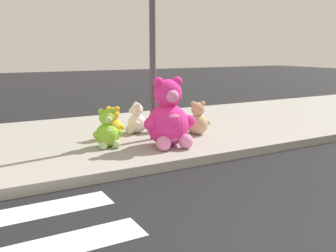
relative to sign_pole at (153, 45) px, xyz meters
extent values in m
cube|color=#9E9B93|center=(-1.00, 0.80, -1.77)|extent=(28.00, 4.40, 0.15)
cylinder|color=#4C4C51|center=(0.00, 0.00, -0.10)|extent=(0.11, 0.11, 3.20)
sphere|color=#F22D93|center=(0.00, -0.55, -1.34)|extent=(0.72, 0.72, 0.72)
ellipsoid|color=pink|center=(-0.04, -0.81, -1.34)|extent=(0.42, 0.21, 0.47)
sphere|color=#F22D93|center=(0.00, -0.55, -0.80)|extent=(0.47, 0.47, 0.47)
sphere|color=pink|center=(-0.03, -0.75, -0.83)|extent=(0.22, 0.22, 0.22)
sphere|color=#F22D93|center=(0.16, -0.57, -0.61)|extent=(0.18, 0.18, 0.18)
sphere|color=#F22D93|center=(0.33, -0.68, -1.28)|extent=(0.23, 0.23, 0.23)
sphere|color=pink|center=(0.16, -0.88, -1.57)|extent=(0.25, 0.25, 0.25)
sphere|color=#F22D93|center=(-0.16, -0.53, -0.61)|extent=(0.18, 0.18, 0.18)
sphere|color=#F22D93|center=(-0.35, -0.59, -1.28)|extent=(0.23, 0.23, 0.23)
sphere|color=pink|center=(-0.24, -0.83, -1.57)|extent=(0.25, 0.25, 0.25)
sphere|color=olive|center=(0.64, 0.57, -1.49)|extent=(0.41, 0.41, 0.41)
ellipsoid|color=tan|center=(0.54, 0.69, -1.49)|extent=(0.23, 0.21, 0.27)
sphere|color=olive|center=(0.64, 0.57, -1.19)|extent=(0.27, 0.27, 0.27)
sphere|color=tan|center=(0.56, 0.66, -1.20)|extent=(0.12, 0.12, 0.12)
sphere|color=olive|center=(0.56, 0.51, -1.08)|extent=(0.10, 0.10, 0.10)
sphere|color=olive|center=(0.45, 0.49, -1.46)|extent=(0.13, 0.13, 0.13)
sphere|color=tan|center=(0.44, 0.64, -1.63)|extent=(0.14, 0.14, 0.14)
sphere|color=olive|center=(0.71, 0.63, -1.08)|extent=(0.10, 0.10, 0.10)
sphere|color=olive|center=(0.75, 0.74, -1.46)|extent=(0.13, 0.13, 0.13)
sphere|color=tan|center=(0.61, 0.78, -1.63)|extent=(0.14, 0.14, 0.14)
sphere|color=#8CD133|center=(-0.93, -0.11, -1.50)|extent=(0.40, 0.40, 0.40)
ellipsoid|color=#B8DE87|center=(-0.95, -0.25, -1.50)|extent=(0.23, 0.12, 0.26)
sphere|color=#8CD133|center=(-0.93, -0.11, -1.19)|extent=(0.27, 0.27, 0.27)
sphere|color=#B8DE87|center=(-0.94, -0.22, -1.21)|extent=(0.12, 0.12, 0.12)
sphere|color=#8CD133|center=(-0.84, -0.12, -1.09)|extent=(0.10, 0.10, 0.10)
sphere|color=#8CD133|center=(-0.75, -0.18, -1.47)|extent=(0.13, 0.13, 0.13)
sphere|color=#B8DE87|center=(-0.84, -0.29, -1.63)|extent=(0.14, 0.14, 0.14)
sphere|color=#8CD133|center=(-1.02, -0.10, -1.09)|extent=(0.10, 0.10, 0.10)
sphere|color=#8CD133|center=(-1.13, -0.13, -1.47)|extent=(0.13, 0.13, 0.13)
sphere|color=#B8DE87|center=(-1.06, -0.26, -1.63)|extent=(0.14, 0.14, 0.14)
sphere|color=white|center=(-0.03, 0.64, -1.51)|extent=(0.37, 0.37, 0.37)
ellipsoid|color=white|center=(-0.16, 0.67, -1.51)|extent=(0.12, 0.22, 0.24)
sphere|color=white|center=(-0.03, 0.64, -1.23)|extent=(0.24, 0.24, 0.24)
sphere|color=white|center=(-0.13, 0.66, -1.25)|extent=(0.11, 0.11, 0.11)
sphere|color=white|center=(-0.04, 0.56, -1.14)|extent=(0.09, 0.09, 0.09)
sphere|color=white|center=(-0.10, 0.48, -1.48)|extent=(0.12, 0.12, 0.12)
sphere|color=white|center=(-0.20, 0.57, -1.63)|extent=(0.13, 0.13, 0.13)
sphere|color=white|center=(-0.01, 0.73, -1.14)|extent=(0.09, 0.09, 0.09)
sphere|color=white|center=(-0.04, 0.83, -1.48)|extent=(0.12, 0.12, 0.12)
sphere|color=white|center=(-0.16, 0.77, -1.63)|extent=(0.13, 0.13, 0.13)
sphere|color=yellow|center=(-0.61, 0.44, -1.51)|extent=(0.37, 0.37, 0.37)
ellipsoid|color=#F0DB80|center=(-0.69, 0.34, -1.51)|extent=(0.21, 0.19, 0.24)
sphere|color=yellow|center=(-0.61, 0.44, -1.24)|extent=(0.24, 0.24, 0.24)
sphere|color=#F0DB80|center=(-0.67, 0.36, -1.25)|extent=(0.11, 0.11, 0.11)
sphere|color=yellow|center=(-0.54, 0.39, -1.14)|extent=(0.09, 0.09, 0.09)
sphere|color=yellow|center=(-0.50, 0.30, -1.49)|extent=(0.12, 0.12, 0.12)
sphere|color=#F0DB80|center=(-0.63, 0.26, -1.63)|extent=(0.13, 0.13, 0.13)
sphere|color=yellow|center=(-0.67, 0.50, -1.14)|extent=(0.09, 0.09, 0.09)
sphere|color=yellow|center=(-0.77, 0.52, -1.49)|extent=(0.12, 0.12, 0.12)
sphere|color=#F0DB80|center=(-0.78, 0.39, -1.63)|extent=(0.13, 0.13, 0.13)
sphere|color=tan|center=(0.93, -0.07, -1.50)|extent=(0.40, 0.40, 0.40)
ellipsoid|color=beige|center=(1.00, 0.06, -1.50)|extent=(0.23, 0.18, 0.26)
sphere|color=tan|center=(0.93, -0.07, -1.20)|extent=(0.26, 0.26, 0.26)
sphere|color=beige|center=(0.99, 0.03, -1.22)|extent=(0.12, 0.12, 0.12)
sphere|color=tan|center=(0.85, -0.02, -1.09)|extent=(0.10, 0.10, 0.10)
sphere|color=tan|center=(0.79, 0.07, -1.47)|extent=(0.12, 0.12, 0.12)
sphere|color=beige|center=(0.92, 0.13, -1.63)|extent=(0.14, 0.14, 0.14)
sphere|color=tan|center=(1.01, -0.11, -1.09)|extent=(0.10, 0.10, 0.10)
sphere|color=tan|center=(1.12, -0.12, -1.47)|extent=(0.12, 0.12, 0.12)
sphere|color=beige|center=(1.11, 0.03, -1.63)|extent=(0.14, 0.14, 0.14)
camera|label=1|loc=(-3.13, -6.10, -0.07)|focal=40.83mm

